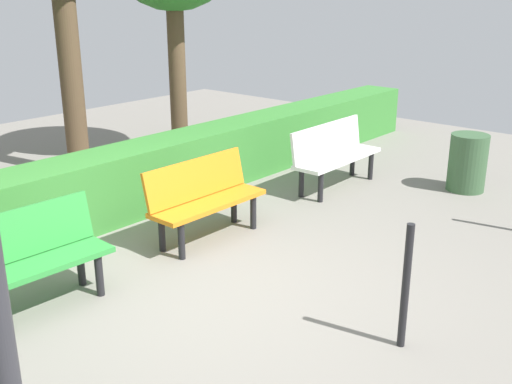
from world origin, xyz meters
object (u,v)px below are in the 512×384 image
Objects in this scene: bench_green at (13,261)px; trash_bin at (468,163)px; bench_white at (334,152)px; bench_orange at (204,196)px.

bench_green is 2.10× the size of trash_bin.
bench_white reaches higher than bench_orange.
bench_orange is at bearing -23.58° from trash_bin.
bench_orange is 3.74m from trash_bin.
bench_green is at bearing -15.21° from trash_bin.
bench_white is 2.39m from bench_orange.
trash_bin is (-5.60, 1.52, -0.10)m from bench_green.
bench_white is 0.97× the size of bench_green.
trash_bin is at bearing 167.21° from bench_green.
bench_green is 5.80m from trash_bin.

